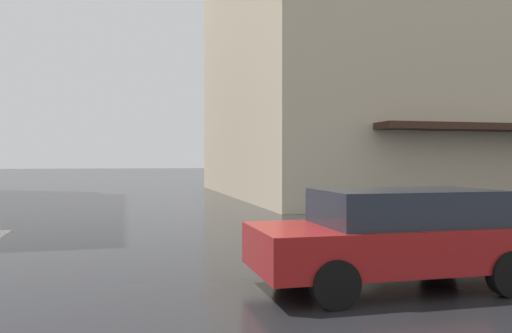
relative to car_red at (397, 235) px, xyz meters
name	(u,v)px	position (x,y,z in m)	size (l,w,h in m)	color
haussmann_block_corner	(427,21)	(19.04, -12.32, 8.70)	(19.30, 22.10, 19.32)	beige
car_red	(397,235)	(0.00, 0.00, 0.00)	(1.85, 4.10, 1.41)	maroon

